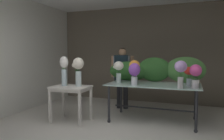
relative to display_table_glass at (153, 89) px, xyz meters
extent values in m
plane|color=beige|center=(-0.54, -0.02, -0.68)|extent=(8.26, 8.26, 0.00)
cube|color=#706656|center=(-0.54, 1.86, 0.72)|extent=(5.40, 0.12, 2.79)
cube|color=silver|center=(-3.24, -0.02, 0.72)|extent=(0.12, 3.87, 2.79)
cube|color=silver|center=(0.00, 0.00, 0.10)|extent=(1.87, 1.02, 0.02)
cylinder|color=#2D2D33|center=(-0.84, -0.41, -0.30)|extent=(0.05, 0.05, 0.77)
sphere|color=#2D2D33|center=(-0.84, -0.41, -0.65)|extent=(0.07, 0.07, 0.07)
cylinder|color=#2D2D33|center=(0.84, -0.41, -0.30)|extent=(0.05, 0.05, 0.77)
sphere|color=#2D2D33|center=(0.84, -0.41, -0.65)|extent=(0.07, 0.07, 0.07)
cylinder|color=#2D2D33|center=(-0.84, 0.41, -0.30)|extent=(0.05, 0.05, 0.77)
sphere|color=#2D2D33|center=(-0.84, 0.41, -0.65)|extent=(0.07, 0.07, 0.07)
cylinder|color=#2D2D33|center=(0.84, 0.41, -0.30)|extent=(0.05, 0.05, 0.77)
sphere|color=#2D2D33|center=(0.84, 0.41, -0.65)|extent=(0.07, 0.07, 0.07)
cylinder|color=#2D2D33|center=(0.00, 0.00, -0.41)|extent=(1.67, 0.03, 0.03)
cube|color=silver|center=(-1.61, -0.62, 0.05)|extent=(0.77, 0.57, 0.03)
cube|color=silver|center=(-1.61, -0.62, 0.00)|extent=(0.71, 0.51, 0.06)
cube|color=silver|center=(-1.95, -0.86, -0.32)|extent=(0.05, 0.05, 0.71)
cube|color=silver|center=(-1.27, -0.86, -0.32)|extent=(0.05, 0.05, 0.71)
cube|color=silver|center=(-1.95, -0.37, -0.32)|extent=(0.05, 0.05, 0.71)
cube|color=silver|center=(-1.27, -0.37, -0.32)|extent=(0.05, 0.05, 0.71)
cylinder|color=#232328|center=(-1.02, 0.79, -0.28)|extent=(0.12, 0.12, 0.79)
cylinder|color=#232328|center=(-0.84, 0.79, -0.28)|extent=(0.12, 0.12, 0.79)
cube|color=#999EA8|center=(-0.93, 0.79, 0.40)|extent=(0.42, 0.22, 0.57)
cube|color=#192833|center=(-0.93, 0.68, 0.36)|extent=(0.36, 0.02, 0.69)
cylinder|color=tan|center=(-1.18, 0.79, 0.41)|extent=(0.09, 0.09, 0.55)
cylinder|color=tan|center=(-0.67, 0.79, 0.41)|extent=(0.09, 0.09, 0.55)
sphere|color=tan|center=(-0.93, 0.79, 0.77)|extent=(0.20, 0.20, 0.20)
ellipsoid|color=black|center=(-0.93, 0.81, 0.84)|extent=(0.15, 0.15, 0.09)
ellipsoid|color=#2D6028|center=(-0.64, 0.39, 0.33)|extent=(0.97, 0.28, 0.45)
ellipsoid|color=#2D6028|center=(-0.05, 0.39, 0.38)|extent=(0.74, 0.22, 0.55)
ellipsoid|color=#477F3D|center=(0.62, 0.39, 0.39)|extent=(0.83, 0.23, 0.56)
cylinder|color=silver|center=(0.70, -0.06, 0.18)|extent=(0.11, 0.11, 0.15)
cylinder|color=#9EBCB2|center=(0.70, -0.06, 0.14)|extent=(0.10, 0.10, 0.06)
cylinder|color=#387033|center=(0.73, -0.06, 0.24)|extent=(0.01, 0.01, 0.24)
cylinder|color=#387033|center=(0.69, -0.05, 0.24)|extent=(0.01, 0.01, 0.24)
cylinder|color=#387033|center=(0.69, -0.08, 0.24)|extent=(0.01, 0.01, 0.24)
ellipsoid|color=red|center=(0.70, -0.06, 0.41)|extent=(0.20, 0.20, 0.15)
sphere|color=red|center=(0.63, -0.04, 0.42)|extent=(0.06, 0.06, 0.06)
sphere|color=red|center=(0.75, -0.04, 0.42)|extent=(0.09, 0.09, 0.09)
ellipsoid|color=#477F3D|center=(0.73, -0.04, 0.28)|extent=(0.10, 0.10, 0.03)
cylinder|color=silver|center=(-0.73, -0.09, 0.21)|extent=(0.10, 0.10, 0.21)
cylinder|color=#9EBCB2|center=(-0.73, -0.09, 0.16)|extent=(0.10, 0.10, 0.09)
cylinder|color=#28562D|center=(-0.71, -0.09, 0.27)|extent=(0.01, 0.01, 0.30)
cylinder|color=#28562D|center=(-0.73, -0.07, 0.27)|extent=(0.01, 0.01, 0.30)
cylinder|color=#28562D|center=(-0.75, -0.10, 0.27)|extent=(0.01, 0.01, 0.30)
cylinder|color=#28562D|center=(-0.74, -0.11, 0.27)|extent=(0.01, 0.01, 0.30)
ellipsoid|color=white|center=(-0.73, -0.09, 0.48)|extent=(0.22, 0.22, 0.19)
sphere|color=white|center=(-0.82, -0.10, 0.45)|extent=(0.07, 0.07, 0.07)
sphere|color=white|center=(-0.67, -0.10, 0.49)|extent=(0.09, 0.09, 0.09)
ellipsoid|color=#2D6028|center=(-0.76, -0.11, 0.34)|extent=(0.10, 0.10, 0.03)
cylinder|color=silver|center=(0.81, -0.30, 0.19)|extent=(0.13, 0.13, 0.15)
cylinder|color=#9EBCB2|center=(0.81, -0.30, 0.14)|extent=(0.12, 0.12, 0.06)
cylinder|color=#28562D|center=(0.84, -0.30, 0.24)|extent=(0.01, 0.01, 0.25)
cylinder|color=#28562D|center=(0.82, -0.27, 0.24)|extent=(0.01, 0.01, 0.25)
cylinder|color=#28562D|center=(0.79, -0.30, 0.24)|extent=(0.01, 0.01, 0.25)
cylinder|color=#28562D|center=(0.81, -0.33, 0.24)|extent=(0.01, 0.01, 0.25)
ellipsoid|color=#E54C9E|center=(0.81, -0.30, 0.43)|extent=(0.21, 0.21, 0.22)
ellipsoid|color=#387033|center=(0.78, -0.34, 0.28)|extent=(0.11, 0.08, 0.03)
cylinder|color=silver|center=(0.55, -0.42, 0.21)|extent=(0.10, 0.10, 0.21)
cylinder|color=#9EBCB2|center=(0.55, -0.42, 0.15)|extent=(0.10, 0.10, 0.09)
cylinder|color=#2D6028|center=(0.58, -0.42, 0.28)|extent=(0.01, 0.01, 0.32)
cylinder|color=#2D6028|center=(0.54, -0.39, 0.28)|extent=(0.01, 0.01, 0.32)
cylinder|color=#2D6028|center=(0.55, -0.43, 0.28)|extent=(0.01, 0.01, 0.32)
ellipsoid|color=#B28ED1|center=(0.55, -0.42, 0.51)|extent=(0.22, 0.22, 0.21)
cylinder|color=silver|center=(-0.40, -0.04, 0.21)|extent=(0.10, 0.10, 0.21)
cylinder|color=#9EBCB2|center=(-0.40, -0.04, 0.15)|extent=(0.09, 0.09, 0.09)
cylinder|color=#477F3D|center=(-0.38, -0.03, 0.28)|extent=(0.01, 0.01, 0.32)
cylinder|color=#477F3D|center=(-0.41, -0.01, 0.28)|extent=(0.01, 0.01, 0.32)
cylinder|color=#477F3D|center=(-0.41, -0.06, 0.28)|extent=(0.01, 0.01, 0.32)
ellipsoid|color=orange|center=(-0.40, -0.04, 0.50)|extent=(0.23, 0.23, 0.20)
sphere|color=orange|center=(-0.46, -0.01, 0.49)|extent=(0.06, 0.06, 0.06)
ellipsoid|color=#2D6028|center=(-0.41, -0.02, 0.34)|extent=(0.11, 0.06, 0.03)
cylinder|color=silver|center=(-0.33, -0.31, 0.19)|extent=(0.13, 0.13, 0.17)
cylinder|color=#9EBCB2|center=(-0.33, -0.31, 0.15)|extent=(0.12, 0.12, 0.07)
cylinder|color=#387033|center=(-0.31, -0.31, 0.23)|extent=(0.01, 0.01, 0.22)
cylinder|color=#387033|center=(-0.34, -0.30, 0.23)|extent=(0.01, 0.01, 0.22)
cylinder|color=#387033|center=(-0.34, -0.34, 0.23)|extent=(0.01, 0.01, 0.22)
ellipsoid|color=purple|center=(-0.33, -0.31, 0.42)|extent=(0.23, 0.23, 0.26)
ellipsoid|color=#2D6028|center=(-0.34, -0.28, 0.30)|extent=(0.10, 0.05, 0.03)
cylinder|color=silver|center=(-1.76, -0.62, 0.24)|extent=(0.11, 0.11, 0.35)
cylinder|color=#9EBCB2|center=(-1.76, -0.62, 0.14)|extent=(0.10, 0.10, 0.15)
cylinder|color=#387033|center=(-1.74, -0.62, 0.28)|extent=(0.01, 0.01, 0.41)
cylinder|color=#387033|center=(-1.76, -0.59, 0.28)|extent=(0.01, 0.01, 0.41)
cylinder|color=#387033|center=(-1.79, -0.62, 0.28)|extent=(0.01, 0.01, 0.41)
cylinder|color=#387033|center=(-1.76, -0.63, 0.28)|extent=(0.01, 0.01, 0.41)
ellipsoid|color=white|center=(-1.76, -0.62, 0.56)|extent=(0.18, 0.18, 0.24)
ellipsoid|color=#477F3D|center=(-1.80, -0.59, 0.43)|extent=(0.07, 0.11, 0.03)
cylinder|color=silver|center=(-1.46, -0.56, 0.22)|extent=(0.12, 0.12, 0.31)
cylinder|color=#9EBCB2|center=(-1.46, -0.56, 0.13)|extent=(0.11, 0.11, 0.13)
cylinder|color=#28562D|center=(-1.44, -0.56, 0.27)|extent=(0.01, 0.01, 0.39)
cylinder|color=#28562D|center=(-1.47, -0.53, 0.27)|extent=(0.01, 0.01, 0.39)
cylinder|color=#28562D|center=(-1.47, -0.57, 0.27)|extent=(0.01, 0.01, 0.39)
ellipsoid|color=silver|center=(-1.46, -0.56, 0.54)|extent=(0.23, 0.23, 0.24)
sphere|color=silver|center=(-1.54, -0.58, 0.50)|extent=(0.10, 0.10, 0.10)
ellipsoid|color=#387033|center=(-1.49, -0.57, 0.40)|extent=(0.05, 0.10, 0.03)
camera|label=1|loc=(0.72, -4.46, 0.73)|focal=34.38mm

